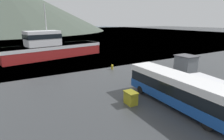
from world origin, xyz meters
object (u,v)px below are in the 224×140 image
at_px(tour_bus, 177,89).
at_px(storage_bin, 131,98).
at_px(dock_kiosk, 186,63).
at_px(delivery_van, 201,86).
at_px(fishing_boat, 51,48).
at_px(small_boat, 20,56).

height_order(tour_bus, storage_bin, tour_bus).
distance_m(tour_bus, dock_kiosk, 13.78).
relative_size(tour_bus, delivery_van, 2.08).
distance_m(fishing_boat, small_boat, 6.92).
bearing_deg(storage_bin, delivery_van, -16.07).
xyz_separation_m(dock_kiosk, small_boat, (-23.42, 24.23, -0.83)).
relative_size(dock_kiosk, small_boat, 0.39).
relative_size(tour_bus, dock_kiosk, 3.79).
bearing_deg(storage_bin, fishing_boat, 94.39).
bearing_deg(small_boat, dock_kiosk, -114.30).
height_order(fishing_boat, small_boat, fishing_boat).
bearing_deg(small_boat, delivery_van, -131.51).
distance_m(storage_bin, dock_kiosk, 15.92).
bearing_deg(tour_bus, small_boat, 110.44).
xyz_separation_m(delivery_van, small_boat, (-16.15, 31.94, -0.75)).
bearing_deg(tour_bus, fishing_boat, 100.58).
distance_m(delivery_van, fishing_boat, 31.48).
distance_m(delivery_van, dock_kiosk, 10.60).
xyz_separation_m(fishing_boat, dock_kiosk, (17.04, -22.19, -0.91)).
xyz_separation_m(storage_bin, small_boat, (-8.50, 29.74, -0.21)).
distance_m(fishing_boat, storage_bin, 27.83).
bearing_deg(tour_bus, dock_kiosk, 34.80).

